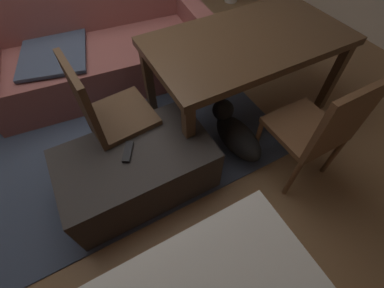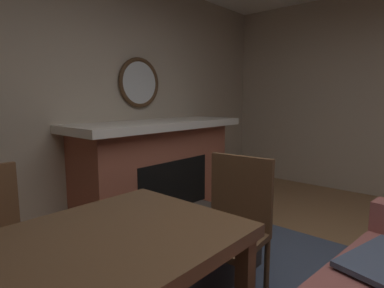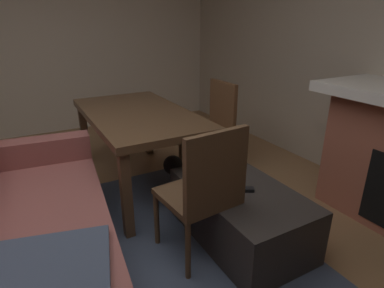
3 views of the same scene
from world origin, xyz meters
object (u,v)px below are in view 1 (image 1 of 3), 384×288
object	(u,v)px
couch	(102,51)
dining_chair_west	(106,112)
dining_table	(248,47)
small_dog	(236,133)
dining_chair_south	(319,128)
tv_remote	(128,152)
ottoman_coffee_table	(139,169)

from	to	relation	value
couch	dining_chair_west	xyz separation A→B (m)	(-0.24, -1.07, 0.21)
dining_table	small_dog	world-z (taller)	dining_table
dining_chair_west	dining_chair_south	bearing A→B (deg)	-34.69
tv_remote	dining_chair_west	bearing A→B (deg)	124.56
ottoman_coffee_table	dining_chair_west	xyz separation A→B (m)	(-0.06, 0.33, 0.32)
dining_chair_south	small_dog	world-z (taller)	dining_chair_south
dining_chair_south	small_dog	distance (m)	0.63
dining_chair_south	dining_chair_west	xyz separation A→B (m)	(-1.17, 0.81, 0.00)
tv_remote	dining_chair_west	xyz separation A→B (m)	(-0.03, 0.31, 0.10)
dining_table	dining_chair_south	size ratio (longest dim) A/B	1.67
tv_remote	dining_chair_south	xyz separation A→B (m)	(1.15, -0.50, 0.10)
ottoman_coffee_table	small_dog	size ratio (longest dim) A/B	1.82
ottoman_coffee_table	small_dog	bearing A→B (deg)	-2.99
couch	ottoman_coffee_table	xyz separation A→B (m)	(-0.19, -1.40, -0.11)
ottoman_coffee_table	dining_chair_west	world-z (taller)	dining_chair_west
dining_table	dining_chair_west	distance (m)	1.18
small_dog	tv_remote	bearing A→B (deg)	175.99
tv_remote	dining_table	size ratio (longest dim) A/B	0.10
ottoman_coffee_table	dining_table	distance (m)	1.25
tv_remote	couch	bearing A→B (deg)	111.08
tv_remote	small_dog	world-z (taller)	tv_remote
dining_chair_west	small_dog	size ratio (longest dim) A/B	1.64
couch	ottoman_coffee_table	bearing A→B (deg)	-97.59
couch	tv_remote	distance (m)	1.41
dining_table	small_dog	distance (m)	0.68
tv_remote	dining_chair_south	bearing A→B (deg)	6.58
couch	dining_table	world-z (taller)	couch
tv_remote	small_dog	size ratio (longest dim) A/B	0.28
tv_remote	small_dog	bearing A→B (deg)	25.99
ottoman_coffee_table	tv_remote	distance (m)	0.22
ottoman_coffee_table	dining_chair_west	size ratio (longest dim) A/B	1.11
dining_table	small_dog	size ratio (longest dim) A/B	2.74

